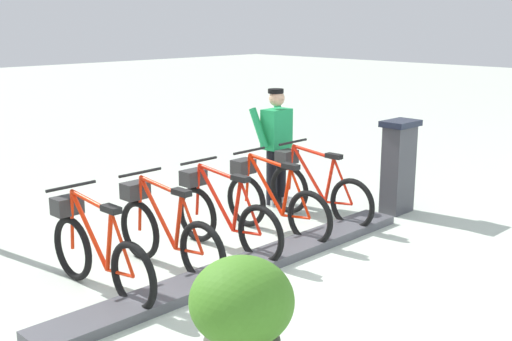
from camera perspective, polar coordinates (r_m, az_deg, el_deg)
ground_plane at (r=6.88m, az=-0.75°, el=-8.86°), size 60.00×60.00×0.00m
dock_rail_base at (r=6.86m, az=-0.75°, el=-8.47°), size 0.44×4.89×0.10m
payment_kiosk at (r=8.89m, az=12.60°, el=0.48°), size 0.36×0.52×1.28m
bike_docked_0 at (r=8.43m, az=5.29°, el=-1.62°), size 1.72×0.54×1.02m
bike_docked_1 at (r=7.84m, az=1.44°, el=-2.72°), size 1.72×0.54×1.02m
bike_docked_2 at (r=7.30m, az=-3.01°, el=-3.98°), size 1.72×0.54×1.02m
bike_docked_3 at (r=6.81m, az=-8.16°, el=-5.40°), size 1.72×0.54×1.02m
bike_docked_4 at (r=6.39m, az=-14.08°, el=-6.97°), size 1.72×0.54×1.02m
worker_near_rack at (r=9.01m, az=1.80°, el=2.54°), size 0.47×0.63×1.66m
planter_bush at (r=4.68m, az=-1.28°, el=-12.79°), size 0.76×0.76×0.97m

